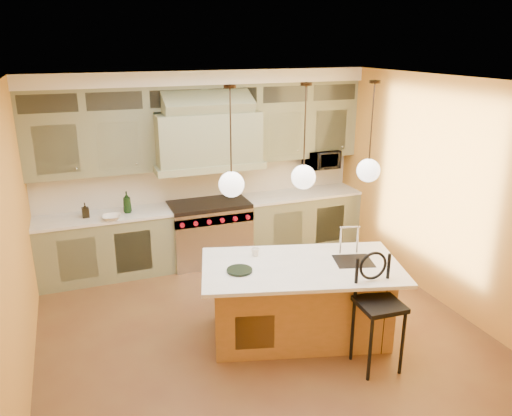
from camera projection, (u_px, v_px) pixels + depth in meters
name	position (u px, v px, depth m)	size (l,w,h in m)	color
floor	(259.00, 330.00, 5.97)	(5.00, 5.00, 0.00)	brown
ceiling	(260.00, 81.00, 5.05)	(5.00, 5.00, 0.00)	white
wall_back	(202.00, 166.00, 7.73)	(5.00, 5.00, 0.00)	gold
wall_front	(396.00, 334.00, 3.29)	(5.00, 5.00, 0.00)	gold
wall_left	(11.00, 247.00, 4.67)	(5.00, 5.00, 0.00)	gold
wall_right	(442.00, 193.00, 6.35)	(5.00, 5.00, 0.00)	gold
back_cabinetry	(206.00, 171.00, 7.50)	(5.00, 0.77, 2.90)	gray
range	(210.00, 231.00, 7.72)	(1.20, 0.74, 0.96)	silver
kitchen_island	(300.00, 299.00, 5.73)	(2.44, 1.72, 1.35)	olive
counter_stool	(378.00, 305.00, 5.12)	(0.46, 0.46, 1.24)	black
microwave	(321.00, 159.00, 8.16)	(0.54, 0.37, 0.30)	black
oil_bottle_a	(127.00, 202.00, 7.13)	(0.12, 0.12, 0.31)	black
oil_bottle_b	(85.00, 210.00, 6.95)	(0.09, 0.10, 0.21)	black
fruit_bowl	(112.00, 217.00, 6.88)	(0.26, 0.26, 0.06)	white
cup	(255.00, 252.00, 5.78)	(0.10, 0.10, 0.09)	white
pendant_left	(231.00, 182.00, 4.99)	(0.26, 0.26, 1.11)	#2D2319
pendant_center	(303.00, 174.00, 5.26)	(0.26, 0.26, 1.11)	#2D2319
pendant_right	(369.00, 168.00, 5.53)	(0.26, 0.26, 1.11)	#2D2319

